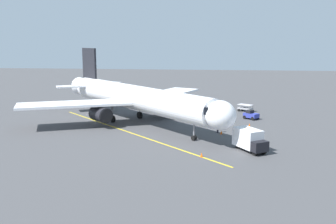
# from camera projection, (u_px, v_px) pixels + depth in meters

# --- Properties ---
(ground_plane) EXTENTS (220.00, 220.00, 0.00)m
(ground_plane) POSITION_uv_depth(u_px,v_px,m) (133.00, 122.00, 62.64)
(ground_plane) COLOR #424244
(apron_lead_in_line) EXTENTS (28.34, 28.56, 0.01)m
(apron_lead_in_line) POSITION_uv_depth(u_px,v_px,m) (129.00, 132.00, 55.95)
(apron_lead_in_line) COLOR yellow
(apron_lead_in_line) RESTS_ON ground
(airplane) EXTENTS (33.05, 33.12, 11.50)m
(airplane) POSITION_uv_depth(u_px,v_px,m) (135.00, 98.00, 61.29)
(airplane) COLOR white
(airplane) RESTS_ON ground
(ground_crew_marshaller) EXTENTS (0.46, 0.38, 1.71)m
(ground_crew_marshaller) POSITION_uv_depth(u_px,v_px,m) (218.00, 127.00, 55.47)
(ground_crew_marshaller) COLOR #23232D
(ground_crew_marshaller) RESTS_ON ground
(ground_crew_wing_walker) EXTENTS (0.39, 0.47, 1.71)m
(ground_crew_wing_walker) POSITION_uv_depth(u_px,v_px,m) (247.00, 137.00, 49.63)
(ground_crew_wing_walker) COLOR #23232D
(ground_crew_wing_walker) RESTS_ON ground
(baggage_cart_near_nose) EXTENTS (2.94, 2.61, 1.27)m
(baggage_cart_near_nose) POSITION_uv_depth(u_px,v_px,m) (245.00, 108.00, 71.88)
(baggage_cart_near_nose) COLOR #9E9EA3
(baggage_cart_near_nose) RESTS_ON ground
(tug_portside) EXTENTS (2.71, 2.32, 1.50)m
(tug_portside) POSITION_uv_depth(u_px,v_px,m) (181.00, 101.00, 79.44)
(tug_portside) COLOR yellow
(tug_portside) RESTS_ON ground
(tug_starboard_side) EXTENTS (2.72, 2.64, 1.50)m
(tug_starboard_side) POSITION_uv_depth(u_px,v_px,m) (251.00, 115.00, 64.94)
(tug_starboard_side) COLOR #2D3899
(tug_starboard_side) RESTS_ON ground
(box_truck_rear_apron) EXTENTS (4.11, 4.93, 2.62)m
(box_truck_rear_apron) POSITION_uv_depth(u_px,v_px,m) (250.00, 140.00, 46.30)
(box_truck_rear_apron) COLOR black
(box_truck_rear_apron) RESTS_ON ground
(safety_cone_nose_left) EXTENTS (0.32, 0.32, 0.55)m
(safety_cone_nose_left) POSITION_uv_depth(u_px,v_px,m) (249.00, 125.00, 59.39)
(safety_cone_nose_left) COLOR #F2590F
(safety_cone_nose_left) RESTS_ON ground
(safety_cone_nose_right) EXTENTS (0.32, 0.32, 0.55)m
(safety_cone_nose_right) POSITION_uv_depth(u_px,v_px,m) (221.00, 132.00, 54.69)
(safety_cone_nose_right) COLOR #F2590F
(safety_cone_nose_right) RESTS_ON ground
(safety_cone_wing_port) EXTENTS (0.32, 0.32, 0.55)m
(safety_cone_wing_port) POSITION_uv_depth(u_px,v_px,m) (202.00, 155.00, 44.08)
(safety_cone_wing_port) COLOR #F2590F
(safety_cone_wing_port) RESTS_ON ground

